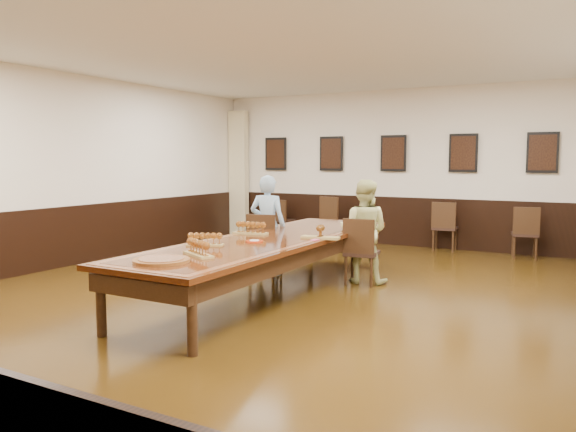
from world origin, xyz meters
The scene contains 23 objects.
floor centered at (0.00, 0.00, -0.01)m, with size 8.00×10.00×0.02m, color black.
ceiling centered at (0.00, 0.00, 3.21)m, with size 8.00×10.00×0.02m, color white.
wall_back centered at (0.00, 5.01, 1.60)m, with size 8.00×0.02×3.20m, color #F5E5CD.
wall_left centered at (-4.01, 0.00, 1.60)m, with size 0.02×10.00×3.20m, color #F5E5CD.
chair_man centered at (-0.67, 0.99, 0.48)m, with size 0.45×0.49×0.97m, color black, non-canonical shape.
chair_woman centered at (0.81, 1.21, 0.48)m, with size 0.45×0.49×0.95m, color black, non-canonical shape.
spare_chair_a centered at (-2.46, 4.70, 0.44)m, with size 0.41×0.45×0.88m, color black, non-canonical shape.
spare_chair_b centered at (-1.14, 4.58, 0.50)m, with size 0.47×0.51×1.00m, color black, non-canonical shape.
spare_chair_c centered at (1.14, 4.72, 0.48)m, with size 0.45×0.49×0.96m, color black, non-canonical shape.
spare_chair_d centered at (2.60, 4.59, 0.47)m, with size 0.44×0.48×0.94m, color black, non-canonical shape.
person_man centered at (-0.69, 1.09, 0.77)m, with size 0.56×0.37×1.54m, color #4D8BC1.
person_woman centered at (0.80, 1.31, 0.75)m, with size 0.74×0.58×1.49m, color #D2D183.
pink_phone centered at (0.60, 0.13, 0.76)m, with size 0.07×0.14×0.01m, color #D8487E.
curtain centered at (-3.75, 4.82, 1.45)m, with size 0.45×0.18×2.90m, color beige.
wainscoting centered at (0.00, 0.00, 0.50)m, with size 8.00×10.00×1.00m.
conference_table centered at (0.00, 0.00, 0.61)m, with size 1.40×5.00×0.76m.
posters centered at (0.00, 4.94, 1.90)m, with size 6.14×0.04×0.74m.
flight_a centered at (-0.42, 0.20, 0.83)m, with size 0.50×0.21×0.18m.
flight_b centered at (0.60, 0.29, 0.84)m, with size 0.51×0.23×0.19m.
flight_c centered at (-0.33, -0.93, 0.83)m, with size 0.45×0.30×0.16m.
flight_d centered at (0.04, -1.53, 0.83)m, with size 0.50×0.35×0.18m.
red_plate_grp centered at (0.01, -0.39, 0.76)m, with size 0.22×0.22×0.03m.
carved_platter centered at (-0.06, -2.00, 0.77)m, with size 0.70×0.70×0.05m.
Camera 1 is at (3.75, -6.22, 1.78)m, focal length 35.00 mm.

